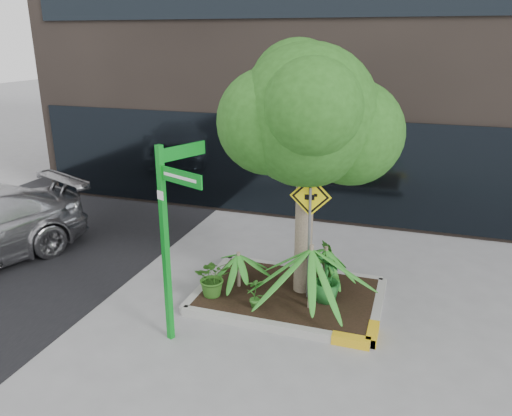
% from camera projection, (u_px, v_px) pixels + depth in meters
% --- Properties ---
extents(ground, '(80.00, 80.00, 0.00)m').
position_uv_depth(ground, '(274.00, 305.00, 8.99)').
color(ground, gray).
rests_on(ground, ground).
extents(planter, '(3.35, 2.36, 0.15)m').
position_uv_depth(planter, '(290.00, 295.00, 9.14)').
color(planter, '#9E9E99').
rests_on(planter, ground).
extents(tree, '(3.06, 2.71, 4.59)m').
position_uv_depth(tree, '(308.00, 116.00, 8.22)').
color(tree, gray).
rests_on(tree, ground).
extents(palm_front, '(1.32, 1.32, 1.47)m').
position_uv_depth(palm_front, '(312.00, 249.00, 8.28)').
color(palm_front, gray).
rests_on(palm_front, ground).
extents(palm_left, '(0.78, 0.78, 0.86)m').
position_uv_depth(palm_left, '(238.00, 255.00, 9.16)').
color(palm_left, gray).
rests_on(palm_left, ground).
extents(palm_back, '(0.86, 0.86, 0.95)m').
position_uv_depth(palm_back, '(326.00, 249.00, 9.23)').
color(palm_back, gray).
rests_on(palm_back, ground).
extents(shrub_a, '(0.86, 0.86, 0.72)m').
position_uv_depth(shrub_a, '(213.00, 277.00, 8.93)').
color(shrub_a, '#2D621C').
rests_on(shrub_a, planter).
extents(shrub_b, '(0.62, 0.62, 0.87)m').
position_uv_depth(shrub_b, '(326.00, 278.00, 8.72)').
color(shrub_b, '#216F28').
rests_on(shrub_b, planter).
extents(shrub_c, '(0.41, 0.41, 0.58)m').
position_uv_depth(shrub_c, '(255.00, 293.00, 8.53)').
color(shrub_c, '#2F6E22').
rests_on(shrub_c, planter).
extents(shrub_d, '(0.50, 0.50, 0.81)m').
position_uv_depth(shrub_d, '(330.00, 259.00, 9.54)').
color(shrub_d, '#2D6C1F').
rests_on(shrub_d, planter).
extents(street_sign_post, '(0.87, 1.15, 3.15)m').
position_uv_depth(street_sign_post, '(170.00, 224.00, 7.40)').
color(street_sign_post, '#0D9220').
rests_on(street_sign_post, ground).
extents(cattle_sign, '(0.70, 0.19, 2.28)m').
position_uv_depth(cattle_sign, '(310.00, 218.00, 8.40)').
color(cattle_sign, slate).
rests_on(cattle_sign, ground).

